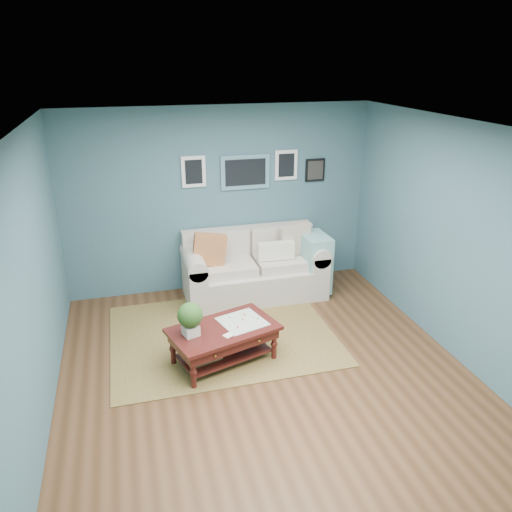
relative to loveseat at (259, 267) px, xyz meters
name	(u,v)px	position (x,y,z in m)	size (l,w,h in m)	color
room_shell	(268,262)	(-0.46, -1.97, 0.93)	(5.00, 5.02, 2.70)	brown
area_rug	(222,334)	(-0.78, -1.03, -0.43)	(2.77, 2.21, 0.01)	brown
loveseat	(259,267)	(0.00, 0.00, 0.00)	(2.08, 0.94, 1.07)	beige
coffee_table	(218,335)	(-0.94, -1.63, -0.06)	(1.35, 1.02, 0.84)	#36120D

